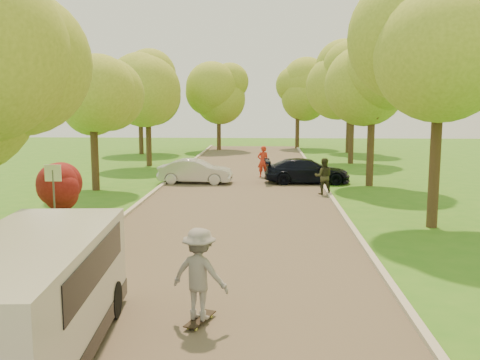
% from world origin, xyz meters
% --- Properties ---
extents(ground, '(100.00, 100.00, 0.00)m').
position_xyz_m(ground, '(0.00, 0.00, 0.00)').
color(ground, '#32751B').
rests_on(ground, ground).
extents(road, '(8.00, 60.00, 0.01)m').
position_xyz_m(road, '(0.00, 8.00, 0.01)').
color(road, '#4C4438').
rests_on(road, ground).
extents(curb_left, '(0.18, 60.00, 0.12)m').
position_xyz_m(curb_left, '(-4.05, 8.00, 0.06)').
color(curb_left, '#B2AD9E').
rests_on(curb_left, ground).
extents(curb_right, '(0.18, 60.00, 0.12)m').
position_xyz_m(curb_right, '(4.05, 8.00, 0.06)').
color(curb_right, '#B2AD9E').
rests_on(curb_right, ground).
extents(street_sign, '(0.55, 0.06, 2.17)m').
position_xyz_m(street_sign, '(-5.80, 4.00, 1.56)').
color(street_sign, '#59595E').
rests_on(street_sign, ground).
extents(red_shrub, '(1.70, 1.70, 1.95)m').
position_xyz_m(red_shrub, '(-6.30, 5.50, 1.10)').
color(red_shrub, '#382619').
rests_on(red_shrub, ground).
extents(tree_l_midb, '(4.30, 4.20, 6.62)m').
position_xyz_m(tree_l_midb, '(-6.81, 12.00, 4.59)').
color(tree_l_midb, '#382619').
rests_on(tree_l_midb, ground).
extents(tree_l_far, '(4.92, 4.80, 7.79)m').
position_xyz_m(tree_l_far, '(-6.39, 22.00, 5.47)').
color(tree_l_far, '#382619').
rests_on(tree_l_far, ground).
extents(tree_r_mida, '(5.13, 5.00, 7.95)m').
position_xyz_m(tree_r_mida, '(7.02, 5.00, 5.54)').
color(tree_r_mida, '#382619').
rests_on(tree_r_mida, ground).
extents(tree_r_midb, '(4.51, 4.40, 7.01)m').
position_xyz_m(tree_r_midb, '(6.60, 14.00, 4.88)').
color(tree_r_midb, '#382619').
rests_on(tree_r_midb, ground).
extents(tree_r_far, '(5.33, 5.20, 8.34)m').
position_xyz_m(tree_r_far, '(7.23, 24.00, 5.83)').
color(tree_r_far, '#382619').
rests_on(tree_r_far, ground).
extents(tree_bg_a, '(5.12, 5.00, 7.72)m').
position_xyz_m(tree_bg_a, '(-8.78, 30.00, 5.31)').
color(tree_bg_a, '#382619').
rests_on(tree_bg_a, ground).
extents(tree_bg_b, '(5.12, 5.00, 7.95)m').
position_xyz_m(tree_bg_b, '(8.22, 32.00, 5.54)').
color(tree_bg_b, '#382619').
rests_on(tree_bg_b, ground).
extents(tree_bg_c, '(4.92, 4.80, 7.33)m').
position_xyz_m(tree_bg_c, '(-2.79, 34.00, 5.02)').
color(tree_bg_c, '#382619').
rests_on(tree_bg_c, ground).
extents(tree_bg_d, '(5.12, 5.00, 7.72)m').
position_xyz_m(tree_bg_d, '(4.22, 36.00, 5.31)').
color(tree_bg_d, '#382619').
rests_on(tree_bg_d, ground).
extents(minivan, '(2.52, 5.56, 2.02)m').
position_xyz_m(minivan, '(-2.63, -4.94, 1.06)').
color(minivan, silver).
rests_on(minivan, ground).
extents(silver_sedan, '(3.89, 1.53, 1.26)m').
position_xyz_m(silver_sedan, '(-2.50, 14.39, 0.63)').
color(silver_sedan, '#BBBBC0').
rests_on(silver_sedan, ground).
extents(dark_sedan, '(4.50, 1.98, 1.29)m').
position_xyz_m(dark_sedan, '(3.30, 14.72, 0.64)').
color(dark_sedan, black).
rests_on(dark_sedan, ground).
extents(longboard, '(0.55, 0.93, 0.11)m').
position_xyz_m(longboard, '(-0.06, -3.35, 0.10)').
color(longboard, black).
rests_on(longboard, ground).
extents(skateboarder, '(1.29, 1.00, 1.76)m').
position_xyz_m(skateboarder, '(-0.06, -3.35, 1.00)').
color(skateboarder, gray).
rests_on(skateboarder, longboard).
extents(person_striped, '(0.71, 0.54, 1.76)m').
position_xyz_m(person_striped, '(1.00, 16.94, 0.88)').
color(person_striped, red).
rests_on(person_striped, ground).
extents(person_olive, '(0.85, 0.68, 1.68)m').
position_xyz_m(person_olive, '(3.80, 11.29, 0.84)').
color(person_olive, '#2E301D').
rests_on(person_olive, ground).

